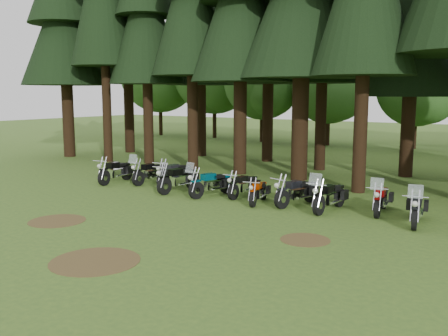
{
  "coord_description": "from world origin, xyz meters",
  "views": [
    {
      "loc": [
        10.1,
        -11.95,
        4.04
      ],
      "look_at": [
        -1.24,
        5.0,
        1.0
      ],
      "focal_mm": 40.0,
      "sensor_mm": 36.0,
      "label": 1
    }
  ],
  "objects_px": {
    "motorcycle_4": "(212,184)",
    "motorcycle_10": "(416,209)",
    "motorcycle_7": "(297,193)",
    "motorcycle_9": "(381,200)",
    "motorcycle_2": "(176,175)",
    "motorcycle_5": "(244,186)",
    "motorcycle_6": "(258,192)",
    "motorcycle_1": "(151,173)",
    "motorcycle_0": "(116,172)",
    "motorcycle_8": "(329,197)",
    "motorcycle_3": "(179,180)"
  },
  "relations": [
    {
      "from": "motorcycle_5",
      "to": "motorcycle_8",
      "type": "height_order",
      "value": "motorcycle_8"
    },
    {
      "from": "motorcycle_4",
      "to": "motorcycle_10",
      "type": "xyz_separation_m",
      "value": [
        7.78,
        0.04,
        -0.01
      ]
    },
    {
      "from": "motorcycle_1",
      "to": "motorcycle_3",
      "type": "bearing_deg",
      "value": -16.95
    },
    {
      "from": "motorcycle_1",
      "to": "motorcycle_3",
      "type": "height_order",
      "value": "motorcycle_1"
    },
    {
      "from": "motorcycle_2",
      "to": "motorcycle_4",
      "type": "bearing_deg",
      "value": -21.05
    },
    {
      "from": "motorcycle_9",
      "to": "motorcycle_3",
      "type": "bearing_deg",
      "value": 177.76
    },
    {
      "from": "motorcycle_0",
      "to": "motorcycle_8",
      "type": "relative_size",
      "value": 1.01
    },
    {
      "from": "motorcycle_0",
      "to": "motorcycle_10",
      "type": "relative_size",
      "value": 1.03
    },
    {
      "from": "motorcycle_3",
      "to": "motorcycle_7",
      "type": "distance_m",
      "value": 5.23
    },
    {
      "from": "motorcycle_7",
      "to": "motorcycle_8",
      "type": "height_order",
      "value": "motorcycle_8"
    },
    {
      "from": "motorcycle_0",
      "to": "motorcycle_5",
      "type": "xyz_separation_m",
      "value": [
        6.54,
        0.55,
        -0.06
      ]
    },
    {
      "from": "motorcycle_2",
      "to": "motorcycle_8",
      "type": "distance_m",
      "value": 7.58
    },
    {
      "from": "motorcycle_5",
      "to": "motorcycle_10",
      "type": "distance_m",
      "value": 6.7
    },
    {
      "from": "motorcycle_0",
      "to": "motorcycle_7",
      "type": "relative_size",
      "value": 1.06
    },
    {
      "from": "motorcycle_2",
      "to": "motorcycle_9",
      "type": "distance_m",
      "value": 9.13
    },
    {
      "from": "motorcycle_1",
      "to": "motorcycle_7",
      "type": "distance_m",
      "value": 7.51
    },
    {
      "from": "motorcycle_6",
      "to": "motorcycle_9",
      "type": "distance_m",
      "value": 4.36
    },
    {
      "from": "motorcycle_8",
      "to": "motorcycle_9",
      "type": "distance_m",
      "value": 1.72
    },
    {
      "from": "motorcycle_1",
      "to": "motorcycle_5",
      "type": "xyz_separation_m",
      "value": [
        5.07,
        -0.17,
        -0.05
      ]
    },
    {
      "from": "motorcycle_0",
      "to": "motorcycle_9",
      "type": "height_order",
      "value": "motorcycle_9"
    },
    {
      "from": "motorcycle_5",
      "to": "motorcycle_2",
      "type": "bearing_deg",
      "value": 175.82
    },
    {
      "from": "motorcycle_5",
      "to": "motorcycle_8",
      "type": "distance_m",
      "value": 3.77
    },
    {
      "from": "motorcycle_1",
      "to": "motorcycle_0",
      "type": "bearing_deg",
      "value": -151.75
    },
    {
      "from": "motorcycle_3",
      "to": "motorcycle_9",
      "type": "distance_m",
      "value": 8.17
    },
    {
      "from": "motorcycle_4",
      "to": "motorcycle_7",
      "type": "xyz_separation_m",
      "value": [
        3.54,
        0.38,
        -0.02
      ]
    },
    {
      "from": "motorcycle_1",
      "to": "motorcycle_4",
      "type": "distance_m",
      "value": 4.04
    },
    {
      "from": "motorcycle_2",
      "to": "motorcycle_10",
      "type": "height_order",
      "value": "motorcycle_10"
    },
    {
      "from": "motorcycle_7",
      "to": "motorcycle_1",
      "type": "bearing_deg",
      "value": -168.02
    },
    {
      "from": "motorcycle_4",
      "to": "motorcycle_6",
      "type": "height_order",
      "value": "motorcycle_4"
    },
    {
      "from": "motorcycle_10",
      "to": "motorcycle_5",
      "type": "bearing_deg",
      "value": 165.16
    },
    {
      "from": "motorcycle_9",
      "to": "motorcycle_2",
      "type": "bearing_deg",
      "value": 170.77
    },
    {
      "from": "motorcycle_3",
      "to": "motorcycle_2",
      "type": "bearing_deg",
      "value": 138.93
    },
    {
      "from": "motorcycle_5",
      "to": "motorcycle_6",
      "type": "bearing_deg",
      "value": -31.85
    },
    {
      "from": "motorcycle_2",
      "to": "motorcycle_6",
      "type": "distance_m",
      "value": 5.0
    },
    {
      "from": "motorcycle_8",
      "to": "motorcycle_4",
      "type": "bearing_deg",
      "value": -173.94
    },
    {
      "from": "motorcycle_4",
      "to": "motorcycle_9",
      "type": "height_order",
      "value": "motorcycle_4"
    },
    {
      "from": "motorcycle_6",
      "to": "motorcycle_4",
      "type": "bearing_deg",
      "value": 164.19
    },
    {
      "from": "motorcycle_7",
      "to": "motorcycle_9",
      "type": "height_order",
      "value": "motorcycle_9"
    },
    {
      "from": "motorcycle_8",
      "to": "motorcycle_9",
      "type": "height_order",
      "value": "motorcycle_8"
    },
    {
      "from": "motorcycle_9",
      "to": "motorcycle_10",
      "type": "relative_size",
      "value": 0.97
    },
    {
      "from": "motorcycle_9",
      "to": "motorcycle_7",
      "type": "bearing_deg",
      "value": -178.92
    },
    {
      "from": "motorcycle_6",
      "to": "motorcycle_8",
      "type": "height_order",
      "value": "motorcycle_8"
    },
    {
      "from": "motorcycle_1",
      "to": "motorcycle_10",
      "type": "distance_m",
      "value": 11.77
    },
    {
      "from": "motorcycle_3",
      "to": "motorcycle_1",
      "type": "bearing_deg",
      "value": 165.18
    },
    {
      "from": "motorcycle_5",
      "to": "motorcycle_9",
      "type": "distance_m",
      "value": 5.34
    },
    {
      "from": "motorcycle_0",
      "to": "motorcycle_1",
      "type": "xyz_separation_m",
      "value": [
        1.47,
        0.72,
        -0.01
      ]
    },
    {
      "from": "motorcycle_2",
      "to": "motorcycle_5",
      "type": "height_order",
      "value": "motorcycle_2"
    },
    {
      "from": "motorcycle_5",
      "to": "motorcycle_0",
      "type": "bearing_deg",
      "value": -173.37
    },
    {
      "from": "motorcycle_3",
      "to": "motorcycle_4",
      "type": "relative_size",
      "value": 1.04
    },
    {
      "from": "motorcycle_7",
      "to": "motorcycle_5",
      "type": "bearing_deg",
      "value": -170.7
    }
  ]
}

